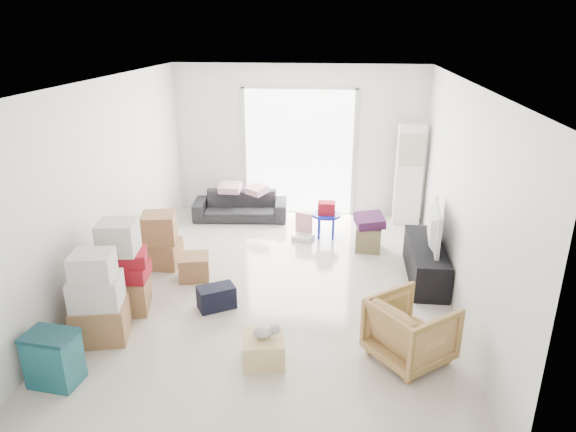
% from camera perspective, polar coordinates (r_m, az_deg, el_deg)
% --- Properties ---
extents(room_shell, '(4.98, 6.48, 3.18)m').
position_cam_1_polar(room_shell, '(6.47, -1.24, 2.77)').
color(room_shell, beige).
rests_on(room_shell, ground).
extents(sliding_door, '(2.10, 0.04, 2.33)m').
position_cam_1_polar(sliding_door, '(9.36, 1.20, 7.66)').
color(sliding_door, white).
rests_on(sliding_door, room_shell).
extents(ac_tower, '(0.45, 0.30, 1.75)m').
position_cam_1_polar(ac_tower, '(9.16, 13.26, 4.46)').
color(ac_tower, white).
rests_on(ac_tower, room_shell).
extents(tv_console, '(0.45, 1.49, 0.50)m').
position_cam_1_polar(tv_console, '(7.36, 15.02, -4.90)').
color(tv_console, black).
rests_on(tv_console, room_shell).
extents(television, '(0.65, 1.02, 0.13)m').
position_cam_1_polar(television, '(7.24, 15.25, -2.67)').
color(television, black).
rests_on(television, tv_console).
extents(sofa, '(1.70, 0.64, 0.65)m').
position_cam_1_polar(sofa, '(9.30, -5.33, 1.61)').
color(sofa, '#29292E').
rests_on(sofa, room_shell).
extents(pillow_left, '(0.41, 0.32, 0.13)m').
position_cam_1_polar(pillow_left, '(9.24, -6.49, 3.97)').
color(pillow_left, '#D59BAB').
rests_on(pillow_left, sofa).
extents(pillow_right, '(0.45, 0.44, 0.12)m').
position_cam_1_polar(pillow_right, '(9.09, -3.51, 3.76)').
color(pillow_right, '#D59BAB').
rests_on(pillow_right, sofa).
extents(armchair, '(0.99, 1.00, 0.75)m').
position_cam_1_polar(armchair, '(5.58, 13.52, -11.97)').
color(armchair, tan).
rests_on(armchair, room_shell).
extents(storage_bins, '(0.52, 0.39, 0.56)m').
position_cam_1_polar(storage_bins, '(5.64, -24.61, -14.20)').
color(storage_bins, '#16525D').
rests_on(storage_bins, room_shell).
extents(box_stack_a, '(0.67, 0.60, 1.05)m').
position_cam_1_polar(box_stack_a, '(6.07, -20.39, -8.89)').
color(box_stack_a, brown).
rests_on(box_stack_a, room_shell).
extents(box_stack_b, '(0.69, 0.69, 1.15)m').
position_cam_1_polar(box_stack_b, '(6.58, -17.94, -5.94)').
color(box_stack_b, brown).
rests_on(box_stack_b, room_shell).
extents(box_stack_c, '(0.55, 0.55, 0.80)m').
position_cam_1_polar(box_stack_c, '(7.64, -14.03, -2.70)').
color(box_stack_c, brown).
rests_on(box_stack_c, room_shell).
extents(loose_box, '(0.49, 0.49, 0.34)m').
position_cam_1_polar(loose_box, '(7.26, -10.38, -5.59)').
color(loose_box, brown).
rests_on(loose_box, room_shell).
extents(duffel_bag, '(0.52, 0.46, 0.29)m').
position_cam_1_polar(duffel_bag, '(6.51, -7.96, -8.93)').
color(duffel_bag, black).
rests_on(duffel_bag, room_shell).
extents(ottoman, '(0.41, 0.41, 0.38)m').
position_cam_1_polar(ottoman, '(8.11, 8.94, -2.45)').
color(ottoman, olive).
rests_on(ottoman, room_shell).
extents(blanket, '(0.49, 0.49, 0.14)m').
position_cam_1_polar(blanket, '(8.02, 9.04, -0.73)').
color(blanket, '#421A41').
rests_on(blanket, ottoman).
extents(kids_table, '(0.47, 0.47, 0.60)m').
position_cam_1_polar(kids_table, '(8.45, 4.30, 0.41)').
color(kids_table, '#121CB3').
rests_on(kids_table, room_shell).
extents(toy_walker, '(0.38, 0.36, 0.42)m').
position_cam_1_polar(toy_walker, '(8.46, 1.72, -1.76)').
color(toy_walker, silver).
rests_on(toy_walker, room_shell).
extents(wood_crate, '(0.50, 0.50, 0.29)m').
position_cam_1_polar(wood_crate, '(5.53, -2.77, -14.56)').
color(wood_crate, '#DBC07E').
rests_on(wood_crate, room_shell).
extents(plush_bunny, '(0.28, 0.16, 0.14)m').
position_cam_1_polar(plush_bunny, '(5.42, -2.46, -12.74)').
color(plush_bunny, '#B2ADA8').
rests_on(plush_bunny, wood_crate).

